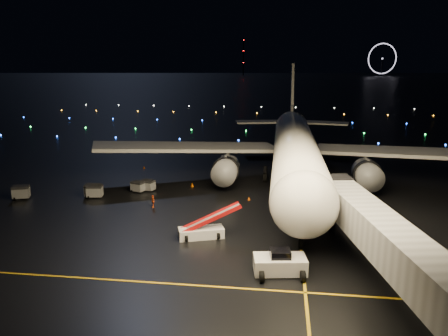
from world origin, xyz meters
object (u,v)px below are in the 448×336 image
(airliner, at_px, (295,123))
(baggage_cart_1, at_px, (138,187))
(belt_loader, at_px, (201,222))
(baggage_cart_2, at_px, (95,191))
(baggage_cart_3, at_px, (93,191))
(pushback_tug, at_px, (280,262))
(baggage_cart_4, at_px, (21,192))
(crew_c, at_px, (153,201))
(baggage_cart_0, at_px, (148,185))

(airliner, height_order, baggage_cart_1, airliner)
(belt_loader, height_order, baggage_cart_1, belt_loader)
(baggage_cart_1, xyz_separation_m, baggage_cart_2, (-5.08, -3.49, 0.12))
(belt_loader, distance_m, baggage_cart_3, 21.95)
(pushback_tug, height_order, baggage_cart_4, pushback_tug)
(airliner, distance_m, crew_c, 26.60)
(airliner, xyz_separation_m, crew_c, (-18.46, -17.24, -8.34))
(airliner, bearing_deg, belt_loader, -111.68)
(airliner, height_order, belt_loader, airliner)
(baggage_cart_1, bearing_deg, baggage_cart_0, 53.00)
(airliner, bearing_deg, crew_c, -137.18)
(airliner, xyz_separation_m, baggage_cart_3, (-28.27, -13.73, -8.28))
(baggage_cart_0, relative_size, baggage_cart_1, 1.03)
(pushback_tug, bearing_deg, airliner, 78.17)
(baggage_cart_1, height_order, baggage_cart_4, baggage_cart_4)
(pushback_tug, bearing_deg, crew_c, 126.66)
(crew_c, bearing_deg, baggage_cart_4, -122.26)
(baggage_cart_0, xyz_separation_m, baggage_cart_1, (-1.29, -0.81, -0.02))
(crew_c, distance_m, baggage_cart_2, 9.84)
(baggage_cart_0, distance_m, baggage_cart_2, 7.69)
(baggage_cart_0, bearing_deg, pushback_tug, -31.15)
(baggage_cart_1, bearing_deg, baggage_cart_4, -139.14)
(belt_loader, distance_m, baggage_cart_2, 21.34)
(crew_c, relative_size, baggage_cart_1, 0.90)
(belt_loader, height_order, baggage_cart_3, belt_loader)
(belt_loader, height_order, crew_c, belt_loader)
(pushback_tug, relative_size, baggage_cart_3, 2.23)
(pushback_tug, bearing_deg, baggage_cart_0, 120.70)
(crew_c, bearing_deg, baggage_cart_3, -138.30)
(crew_c, xyz_separation_m, baggage_cart_1, (-4.24, 6.63, -0.05))
(crew_c, height_order, baggage_cart_2, baggage_cart_2)
(crew_c, xyz_separation_m, baggage_cart_2, (-9.32, 3.14, 0.07))
(belt_loader, relative_size, baggage_cart_2, 3.36)
(crew_c, bearing_deg, belt_loader, 12.60)
(airliner, distance_m, baggage_cart_2, 32.24)
(baggage_cart_0, bearing_deg, baggage_cart_2, -126.41)
(crew_c, bearing_deg, baggage_cart_1, -176.00)
(baggage_cart_1, bearing_deg, baggage_cart_3, -129.80)
(pushback_tug, relative_size, baggage_cart_1, 2.54)
(baggage_cart_4, bearing_deg, belt_loader, -41.65)
(airliner, relative_size, baggage_cart_4, 29.86)
(belt_loader, relative_size, crew_c, 4.29)
(crew_c, bearing_deg, baggage_cart_0, 173.04)
(baggage_cart_0, height_order, baggage_cart_3, baggage_cart_3)
(baggage_cart_0, xyz_separation_m, baggage_cart_3, (-6.86, -3.92, 0.09))
(baggage_cart_4, bearing_deg, baggage_cart_1, -0.82)
(crew_c, relative_size, baggage_cart_0, 0.88)
(baggage_cart_3, bearing_deg, baggage_cart_2, -46.61)
(baggage_cart_4, bearing_deg, pushback_tug, -46.98)
(pushback_tug, distance_m, baggage_cart_1, 31.01)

